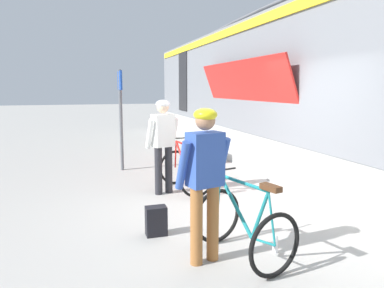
# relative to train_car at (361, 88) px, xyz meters

# --- Properties ---
(ground_plane) EXTENTS (80.00, 80.00, 0.00)m
(ground_plane) POSITION_rel_train_car_xyz_m (-3.07, -0.64, -1.97)
(ground_plane) COLOR #A09E99
(train_car) EXTENTS (3.33, 21.74, 3.88)m
(train_car) POSITION_rel_train_car_xyz_m (0.00, 0.00, 0.00)
(train_car) COLOR slate
(train_car) RESTS_ON ground
(cyclist_near_in_blue) EXTENTS (0.65, 0.40, 1.76)m
(cyclist_near_in_blue) POSITION_rel_train_car_xyz_m (-4.00, -2.17, -0.91)
(cyclist_near_in_blue) COLOR #935B2D
(cyclist_near_in_blue) RESTS_ON ground
(cyclist_far_in_white) EXTENTS (0.66, 0.42, 1.76)m
(cyclist_far_in_white) POSITION_rel_train_car_xyz_m (-3.86, 0.60, -0.91)
(cyclist_far_in_white) COLOR #232328
(cyclist_far_in_white) RESTS_ON ground
(bicycle_near_teal) EXTENTS (0.96, 1.22, 0.99)m
(bicycle_near_teal) POSITION_rel_train_car_xyz_m (-3.54, -2.23, -1.56)
(bicycle_near_teal) COLOR black
(bicycle_near_teal) RESTS_ON ground
(bicycle_far_red) EXTENTS (0.86, 1.16, 0.99)m
(bicycle_far_red) POSITION_rel_train_car_xyz_m (-3.41, 0.66, -1.56)
(bicycle_far_red) COLOR black
(bicycle_far_red) RESTS_ON ground
(backpack_on_platform) EXTENTS (0.28, 0.18, 0.40)m
(backpack_on_platform) POSITION_rel_train_car_xyz_m (-4.38, -1.27, -1.77)
(backpack_on_platform) COLOR black
(backpack_on_platform) RESTS_ON ground
(water_bottle_near_the_bikes) EXTENTS (0.06, 0.06, 0.23)m
(water_bottle_near_the_bikes) POSITION_rel_train_car_xyz_m (-3.11, -2.21, -1.85)
(water_bottle_near_the_bikes) COLOR silver
(water_bottle_near_the_bikes) RESTS_ON ground
(platform_sign_post) EXTENTS (0.08, 0.70, 2.40)m
(platform_sign_post) POSITION_rel_train_car_xyz_m (-4.39, 2.81, -0.34)
(platform_sign_post) COLOR #595B60
(platform_sign_post) RESTS_ON ground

